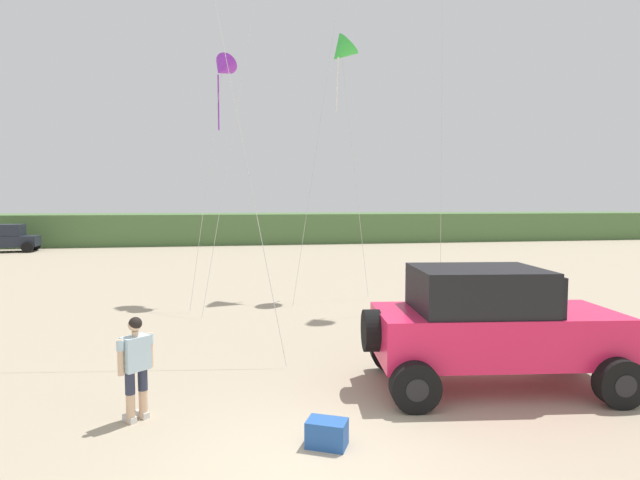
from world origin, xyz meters
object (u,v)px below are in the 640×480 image
object	(u,v)px
kite_green_box	(341,52)
cooler_box	(327,433)
jeep	(491,324)
kite_yellow_diamond	(222,69)
person_watching	(136,363)
distant_pickup	(4,239)

from	to	relation	value
kite_green_box	cooler_box	bearing A→B (deg)	-103.53
jeep	kite_yellow_diamond	size ratio (longest dim) A/B	0.57
kite_yellow_diamond	kite_green_box	bearing A→B (deg)	6.34
jeep	person_watching	distance (m)	6.28
distant_pickup	jeep	bearing A→B (deg)	-55.66
distant_pickup	kite_green_box	world-z (taller)	kite_green_box
person_watching	distant_pickup	bearing A→B (deg)	115.23
distant_pickup	kite_yellow_diamond	distance (m)	26.94
distant_pickup	kite_yellow_diamond	size ratio (longest dim) A/B	0.55
kite_yellow_diamond	distant_pickup	bearing A→B (deg)	127.23
jeep	kite_yellow_diamond	bearing A→B (deg)	117.40
jeep	distant_pickup	world-z (taller)	jeep
person_watching	cooler_box	distance (m)	3.22
jeep	distant_pickup	xyz separation A→B (m)	(-20.68, 30.27, -0.26)
jeep	kite_green_box	size ratio (longest dim) A/B	0.51
jeep	distant_pickup	distance (m)	36.66
jeep	cooler_box	world-z (taller)	jeep
jeep	person_watching	size ratio (longest dim) A/B	2.98
cooler_box	kite_yellow_diamond	size ratio (longest dim) A/B	0.06
jeep	kite_yellow_diamond	world-z (taller)	kite_yellow_diamond
person_watching	kite_green_box	bearing A→B (deg)	61.53
person_watching	jeep	bearing A→B (deg)	2.97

